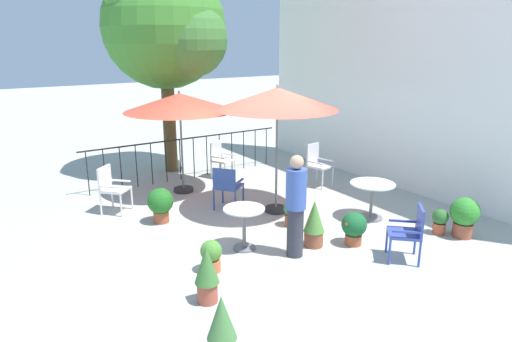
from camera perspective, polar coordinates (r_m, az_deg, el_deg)
name	(u,v)px	position (r m, az deg, el deg)	size (l,w,h in m)	color
ground_plane	(261,219)	(8.73, 0.65, -6.03)	(60.00, 60.00, 0.00)	#ACAFA7
villa_facade	(406,68)	(10.75, 18.28, 12.13)	(8.96, 0.30, 5.38)	white
terrace_railing	(187,151)	(11.21, -8.69, 2.45)	(0.03, 5.11, 1.01)	black
shade_tree	(166,26)	(11.64, -11.18, 17.40)	(3.12, 2.97, 5.09)	brown
patio_umbrella_0	(180,103)	(9.96, -9.57, 8.43)	(2.40, 2.40, 2.27)	#2D2D2D
patio_umbrella_1	(277,99)	(8.57, 2.69, 8.99)	(2.30, 2.30, 2.51)	#2D2D2D
cafe_table_0	(372,194)	(8.86, 14.37, -2.78)	(0.84, 0.84, 0.71)	silver
cafe_table_1	(244,221)	(7.35, -1.50, -6.26)	(0.67, 0.67, 0.71)	silver
patio_chair_0	(227,185)	(9.06, -3.67, -1.71)	(0.69, 0.69, 0.89)	#2D478F
patio_chair_1	(220,157)	(11.23, -4.53, 1.74)	(0.59, 0.59, 0.90)	silver
patio_chair_2	(317,162)	(10.69, 7.68, 1.14)	(0.57, 0.54, 0.98)	silver
patio_chair_3	(410,230)	(7.36, 18.79, -6.98)	(0.66, 0.66, 0.88)	#35469F
patio_chair_4	(111,186)	(9.34, -17.72, -1.79)	(0.66, 0.66, 0.93)	white
potted_plant_0	(314,223)	(7.54, 7.31, -6.46)	(0.34, 0.34, 0.80)	#955035
potted_plant_1	(354,227)	(7.74, 12.20, -6.86)	(0.42, 0.42, 0.57)	#AA5431
potted_plant_2	(440,220)	(8.63, 22.11, -5.75)	(0.28, 0.28, 0.45)	#BF5535
potted_plant_3	(207,272)	(5.99, -6.20, -12.55)	(0.32, 0.32, 0.79)	#AC4F3B
potted_plant_4	(211,255)	(6.80, -5.64, -10.48)	(0.32, 0.32, 0.48)	#D06840
potted_plant_5	(222,324)	(5.14, -4.33, -18.57)	(0.33, 0.33, 0.70)	#C2723F
potted_plant_6	(464,215)	(8.61, 24.72, -5.06)	(0.49, 0.49, 0.71)	#9E4F38
potted_plant_7	(160,203)	(8.63, -11.92, -3.97)	(0.48, 0.48, 0.66)	#9F4E30
potted_plant_8	(292,212)	(8.35, 4.50, -5.12)	(0.31, 0.31, 0.50)	#A55431
standing_person	(296,205)	(7.03, 5.02, -4.31)	(0.44, 0.44, 1.64)	#33333D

